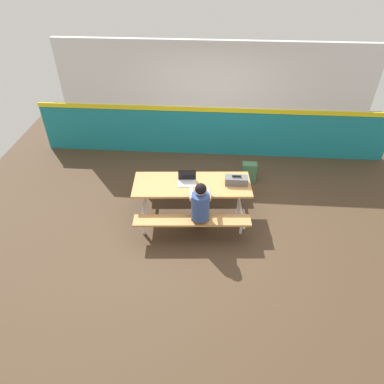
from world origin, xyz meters
name	(u,v)px	position (x,y,z in m)	size (l,w,h in m)	color
ground_plane	(208,216)	(0.00, 0.00, -0.01)	(10.00, 10.00, 0.02)	#4C3826
accent_backdrop	(213,104)	(0.00, 2.29, 1.25)	(8.00, 0.14, 2.60)	teal
picnic_table_main	(192,191)	(-0.31, 0.00, 0.58)	(2.15, 1.69, 0.74)	tan
student_nearer	(200,205)	(-0.14, -0.55, 0.71)	(0.38, 0.53, 1.21)	#2D2D38
laptop_silver	(187,180)	(-0.40, 0.03, 0.79)	(0.34, 0.24, 0.22)	silver
toolbox_grey	(236,180)	(0.47, 0.06, 0.81)	(0.40, 0.18, 0.18)	#595B60
backpack_dark	(249,172)	(0.82, 1.20, 0.22)	(0.30, 0.22, 0.44)	#3F724C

